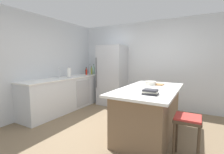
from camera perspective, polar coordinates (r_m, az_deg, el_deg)
ground_plane at (r=3.20m, az=2.63°, el=-20.61°), size 7.20×7.20×0.00m
wall_rear at (r=4.97m, az=14.50°, el=4.40°), size 6.00×0.10×2.60m
wall_left at (r=4.52m, az=-26.28°, el=3.77°), size 0.10×6.00×2.60m
counter_run_left at (r=4.81m, az=-15.91°, el=-5.68°), size 0.67×2.75×0.94m
kitchen_island at (r=3.19m, az=13.27°, el=-11.91°), size 1.01×1.92×0.91m
refrigerator at (r=5.08m, az=0.06°, el=0.60°), size 0.83×0.72×1.88m
bar_stool at (r=2.56m, az=25.65°, el=-15.29°), size 0.36×0.36×0.66m
sink_faucet at (r=4.60m, az=-18.48°, el=1.59°), size 0.15×0.05×0.30m
paper_towel_roll at (r=4.75m, az=-15.25°, el=1.54°), size 0.14×0.14×0.31m
gin_bottle at (r=5.64m, az=-6.62°, el=2.49°), size 0.08×0.08×0.34m
soda_bottle at (r=5.62m, az=-7.99°, el=2.33°), size 0.07×0.07×0.33m
olive_oil_bottle at (r=5.46m, az=-7.41°, el=2.12°), size 0.06×0.06×0.30m
syrup_bottle at (r=5.47m, az=-9.29°, el=1.94°), size 0.07×0.07×0.25m
hot_sauce_bottle at (r=5.35m, az=-9.24°, el=1.72°), size 0.05×0.05×0.23m
cookbook_stack at (r=2.54m, az=13.70°, el=-5.29°), size 0.24×0.19×0.08m
mixing_bowl at (r=3.51m, az=13.75°, el=-2.11°), size 0.25×0.25×0.08m
cutting_board at (r=3.55m, az=15.42°, el=-2.53°), size 0.34×0.23×0.02m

